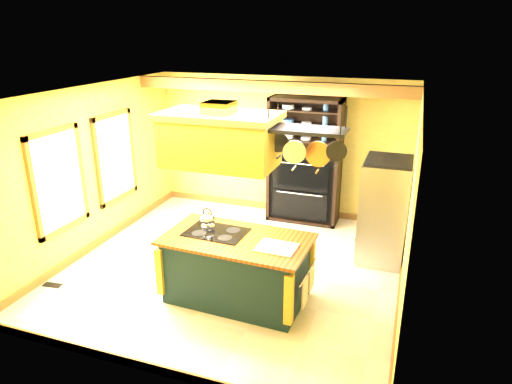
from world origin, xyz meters
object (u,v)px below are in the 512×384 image
Objects in this scene: range_hood at (220,138)px; kitchen_island at (237,268)px; hutch at (305,174)px; pot_rack at (307,138)px; refrigerator at (383,213)px.

kitchen_island is at bearing 0.23° from range_hood.
kitchen_island is 3.10m from hutch.
hutch is at bearing 88.98° from kitchen_island.
pot_rack is 2.55m from refrigerator.
range_hood is at bearing -97.29° from hutch.
refrigerator reaches higher than kitchen_island.
pot_rack is (1.10, 0.00, 0.09)m from range_hood.
pot_rack reaches higher than kitchen_island.
pot_rack is at bearing 2.71° from kitchen_island.
pot_rack reaches higher than refrigerator.
pot_rack is 0.41× the size of hutch.
range_hood is 3.37m from hutch.
range_hood is 1.11m from pot_rack.
refrigerator is 1.99m from hutch.
pot_rack is at bearing 0.13° from range_hood.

